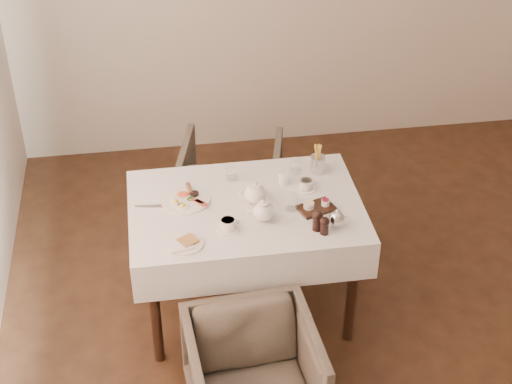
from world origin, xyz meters
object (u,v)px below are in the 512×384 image
object	(u,v)px
armchair_near	(254,377)
armchair_far	(231,185)
breakfast_plate	(186,199)
teapot_centre	(255,192)
table	(246,222)

from	to	relation	value
armchair_near	armchair_far	world-z (taller)	armchair_far
armchair_far	armchair_near	bearing A→B (deg)	99.79
armchair_near	breakfast_plate	size ratio (longest dim) A/B	2.39
breakfast_plate	teapot_centre	distance (m)	0.39
teapot_centre	table	bearing A→B (deg)	-158.34
armchair_far	teapot_centre	world-z (taller)	teapot_centre
table	breakfast_plate	distance (m)	0.36
armchair_far	breakfast_plate	bearing A→B (deg)	78.99
breakfast_plate	teapot_centre	xyz separation A→B (m)	(0.38, -0.08, 0.06)
teapot_centre	armchair_far	bearing A→B (deg)	98.22
breakfast_plate	teapot_centre	world-z (taller)	teapot_centre
armchair_near	teapot_centre	distance (m)	1.00
table	teapot_centre	size ratio (longest dim) A/B	7.46
armchair_far	teapot_centre	xyz separation A→B (m)	(0.03, -0.84, 0.52)
armchair_far	teapot_centre	size ratio (longest dim) A/B	3.91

